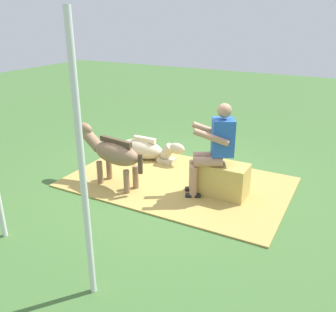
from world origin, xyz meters
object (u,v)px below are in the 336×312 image
(pony_lying, at_px, (146,149))
(tent_pole_left, at_px, (82,169))
(person_seated, at_px, (214,146))
(pony_standing, at_px, (112,152))
(hay_bale, at_px, (224,180))

(pony_lying, bearing_deg, tent_pole_left, 112.98)
(person_seated, bearing_deg, pony_standing, 15.89)
(tent_pole_left, bearing_deg, hay_bale, -99.56)
(pony_standing, bearing_deg, person_seated, -164.11)
(hay_bale, xyz_separation_m, person_seated, (0.15, 0.05, 0.52))
(hay_bale, relative_size, tent_pole_left, 0.26)
(person_seated, xyz_separation_m, pony_lying, (1.60, -0.75, -0.58))
(pony_lying, xyz_separation_m, tent_pole_left, (-1.34, 3.16, 1.10))
(pony_standing, height_order, pony_lying, pony_standing)
(pony_lying, distance_m, tent_pole_left, 3.60)
(person_seated, relative_size, pony_standing, 1.03)
(person_seated, xyz_separation_m, pony_standing, (1.47, 0.42, -0.22))
(hay_bale, bearing_deg, pony_lying, -21.66)
(pony_standing, xyz_separation_m, tent_pole_left, (-1.21, 1.99, 0.74))
(pony_standing, distance_m, tent_pole_left, 2.44)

